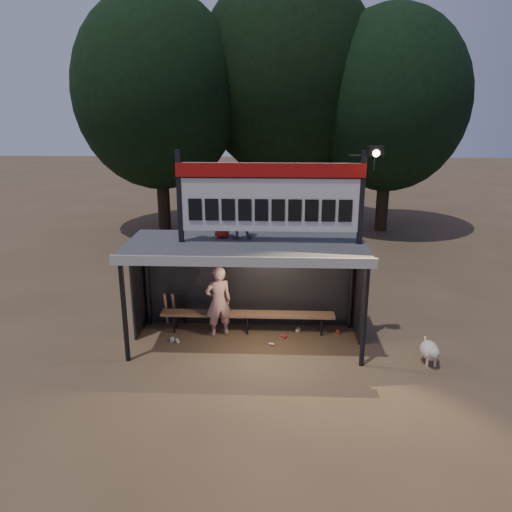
{
  "coord_description": "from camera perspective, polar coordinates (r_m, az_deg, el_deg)",
  "views": [
    {
      "loc": [
        0.64,
        -10.03,
        5.11
      ],
      "look_at": [
        0.2,
        0.4,
        1.9
      ],
      "focal_mm": 35.0,
      "sensor_mm": 36.0,
      "label": 1
    }
  ],
  "objects": [
    {
      "name": "bench",
      "position": [
        11.58,
        -0.96,
        -6.72
      ],
      "size": [
        4.0,
        0.35,
        0.48
      ],
      "color": "#936845",
      "rests_on": "ground"
    },
    {
      "name": "tree_right",
      "position": [
        20.98,
        15.06,
        16.76
      ],
      "size": [
        6.08,
        6.08,
        8.72
      ],
      "color": "#2E2114",
      "rests_on": "ground"
    },
    {
      "name": "child_b",
      "position": [
        10.73,
        -3.93,
        4.37
      ],
      "size": [
        0.46,
        0.33,
        0.87
      ],
      "primitive_type": "imported",
      "rotation": [
        0.0,
        0.0,
        3.01
      ],
      "color": "#B2221B",
      "rests_on": "dugout_shelter"
    },
    {
      "name": "tree_left",
      "position": [
        20.56,
        -11.17,
        17.93
      ],
      "size": [
        6.46,
        6.46,
        9.27
      ],
      "color": "black",
      "rests_on": "ground"
    },
    {
      "name": "dugout_shelter",
      "position": [
        10.8,
        -1.1,
        -0.5
      ],
      "size": [
        5.1,
        2.08,
        2.32
      ],
      "color": "#3D3D3F",
      "rests_on": "ground"
    },
    {
      "name": "child_a",
      "position": [
        10.66,
        -1.97,
        5.12
      ],
      "size": [
        0.59,
        0.47,
        1.16
      ],
      "primitive_type": "imported",
      "rotation": [
        0.0,
        0.0,
        3.2
      ],
      "color": "slate",
      "rests_on": "dugout_shelter"
    },
    {
      "name": "bats",
      "position": [
        12.06,
        -9.31,
        -5.99
      ],
      "size": [
        0.47,
        0.32,
        0.84
      ],
      "color": "#A6794D",
      "rests_on": "ground"
    },
    {
      "name": "ground",
      "position": [
        11.27,
        -1.12,
        -9.86
      ],
      "size": [
        80.0,
        80.0,
        0.0
      ],
      "primitive_type": "plane",
      "color": "brown",
      "rests_on": "ground"
    },
    {
      "name": "dog",
      "position": [
        10.92,
        19.27,
        -10.19
      ],
      "size": [
        0.36,
        0.81,
        0.49
      ],
      "color": "beige",
      "rests_on": "ground"
    },
    {
      "name": "player",
      "position": [
        11.31,
        -4.31,
        -5.22
      ],
      "size": [
        0.7,
        0.58,
        1.65
      ],
      "primitive_type": "imported",
      "rotation": [
        0.0,
        0.0,
        3.49
      ],
      "color": "silver",
      "rests_on": "ground"
    },
    {
      "name": "scoreboard_assembly",
      "position": [
        10.18,
        1.93,
        6.98
      ],
      "size": [
        4.1,
        0.27,
        1.99
      ],
      "color": "black",
      "rests_on": "dugout_shelter"
    },
    {
      "name": "tree_mid",
      "position": [
        21.56,
        3.59,
        19.88
      ],
      "size": [
        7.22,
        7.22,
        10.36
      ],
      "color": "black",
      "rests_on": "ground"
    },
    {
      "name": "litter",
      "position": [
        11.44,
        0.24,
        -9.22
      ],
      "size": [
        3.82,
        0.86,
        0.08
      ],
      "color": "#B9321F",
      "rests_on": "ground"
    }
  ]
}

